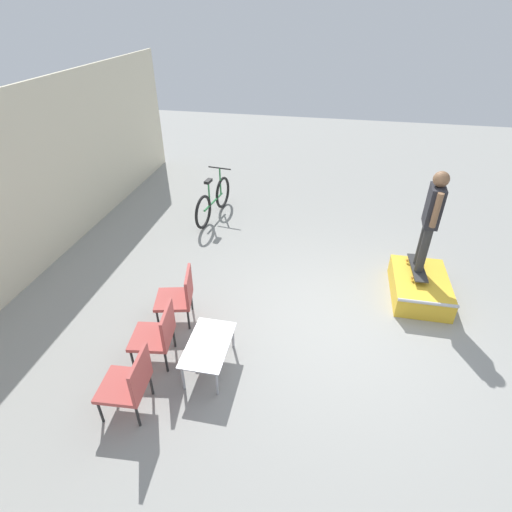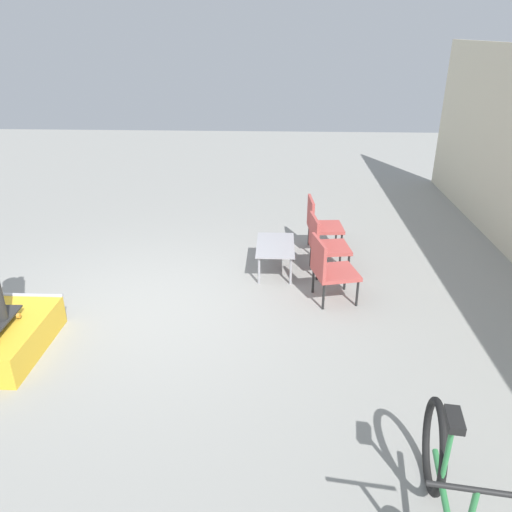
% 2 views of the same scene
% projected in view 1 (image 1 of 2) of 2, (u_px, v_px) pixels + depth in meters
% --- Properties ---
extents(ground_plane, '(24.00, 24.00, 0.00)m').
position_uv_depth(ground_plane, '(334.00, 321.00, 6.01)').
color(ground_plane, gray).
extents(house_wall_back, '(12.00, 0.06, 3.00)m').
position_uv_depth(house_wall_back, '(0.00, 202.00, 6.03)').
color(house_wall_back, beige).
rests_on(house_wall_back, ground_plane).
extents(skate_ramp_box, '(1.28, 0.85, 0.37)m').
position_uv_depth(skate_ramp_box, '(419.00, 287.00, 6.45)').
color(skate_ramp_box, gold).
rests_on(skate_ramp_box, ground_plane).
extents(skateboard_on_ramp, '(0.81, 0.28, 0.07)m').
position_uv_depth(skateboard_on_ramp, '(417.00, 268.00, 6.45)').
color(skateboard_on_ramp, '#2D2D2D').
rests_on(skateboard_on_ramp, skate_ramp_box).
extents(person_skater, '(0.57, 0.23, 1.62)m').
position_uv_depth(person_skater, '(432.00, 215.00, 5.93)').
color(person_skater, '#2D2D2D').
rests_on(person_skater, skateboard_on_ramp).
extents(coffee_table, '(0.91, 0.53, 0.41)m').
position_uv_depth(coffee_table, '(209.00, 347.00, 5.09)').
color(coffee_table, '#9E9EA3').
rests_on(coffee_table, ground_plane).
extents(patio_chair_left, '(0.56, 0.56, 0.85)m').
position_uv_depth(patio_chair_left, '(130.00, 382.00, 4.50)').
color(patio_chair_left, black).
rests_on(patio_chair_left, ground_plane).
extents(patio_chair_center, '(0.59, 0.59, 0.85)m').
position_uv_depth(patio_chair_center, '(158.00, 333.00, 5.16)').
color(patio_chair_center, black).
rests_on(patio_chair_center, ground_plane).
extents(patio_chair_right, '(0.63, 0.63, 0.85)m').
position_uv_depth(patio_chair_right, '(179.00, 295.00, 5.81)').
color(patio_chair_right, black).
rests_on(patio_chair_right, ground_plane).
extents(bicycle, '(1.74, 0.52, 0.99)m').
position_uv_depth(bicycle, '(213.00, 201.00, 8.67)').
color(bicycle, black).
rests_on(bicycle, ground_plane).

